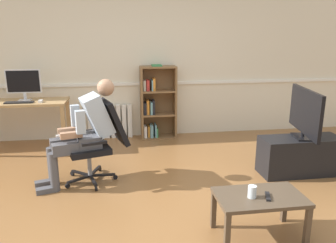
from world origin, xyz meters
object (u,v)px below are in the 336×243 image
tv_stand (300,156)px  tv_screen (305,113)px  imac_monitor (24,83)px  drinking_glass (252,192)px  person_seated (84,130)px  computer_mouse (41,101)px  coffee_table (260,201)px  radiator (110,122)px  bookshelf (156,104)px  spare_remote (268,196)px  computer_desk (26,109)px  office_chair (100,138)px  keyboard (19,102)px

tv_stand → tv_screen: size_ratio=1.07×
imac_monitor → drinking_glass: size_ratio=4.84×
imac_monitor → person_seated: 1.78m
computer_mouse → coffee_table: computer_mouse is taller
radiator → tv_stand: size_ratio=0.73×
bookshelf → tv_stand: (1.64, -1.79, -0.35)m
bookshelf → coffee_table: size_ratio=1.66×
spare_remote → imac_monitor: bearing=-27.7°
spare_remote → computer_desk: bearing=-27.0°
radiator → spare_remote: size_ratio=4.95×
bookshelf → office_chair: (-0.85, -1.59, -0.06)m
keyboard → coffee_table: (2.62, -2.58, -0.43)m
computer_desk → keyboard: 0.19m
person_seated → computer_desk: bearing=-160.2°
tv_screen → coffee_table: (-1.09, -1.22, -0.46)m
computer_mouse → person_seated: bearing=-58.9°
bookshelf → radiator: size_ratio=1.69×
tv_screen → computer_mouse: bearing=78.6°
bookshelf → radiator: (-0.78, 0.10, -0.30)m
bookshelf → tv_screen: bookshelf is taller
computer_desk → radiator: computer_desk is taller
person_seated → spare_remote: 2.17m
coffee_table → spare_remote: (0.05, -0.04, 0.07)m
computer_mouse → radiator: 1.21m
bookshelf → office_chair: size_ratio=1.28×
coffee_table → office_chair: bearing=134.5°
tv_screen → spare_remote: 1.68m
tv_stand → coffee_table: size_ratio=1.36×
computer_mouse → keyboard: bearing=-176.2°
office_chair → drinking_glass: 1.96m
tv_stand → imac_monitor: bearing=156.8°
keyboard → office_chair: office_chair is taller
office_chair → spare_remote: office_chair is taller
imac_monitor → tv_screen: bearing=-23.2°
tv_stand → coffee_table: 1.64m
imac_monitor → radiator: (1.25, 0.31, -0.74)m
imac_monitor → office_chair: 1.88m
keyboard → bookshelf: (2.06, 0.43, -0.18)m
coffee_table → computer_desk: bearing=133.4°
coffee_table → drinking_glass: size_ratio=7.15×
keyboard → computer_mouse: computer_mouse is taller
tv_stand → spare_remote: (-1.04, -1.26, 0.17)m
office_chair → drinking_glass: bearing=25.7°
coffee_table → keyboard: bearing=135.4°
radiator → tv_screen: tv_screen is taller
radiator → computer_desk: bearing=-162.5°
radiator → coffee_table: bearing=-66.8°
computer_desk → office_chair: size_ratio=1.25×
imac_monitor → keyboard: bearing=-98.4°
imac_monitor → coffee_table: size_ratio=0.68×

